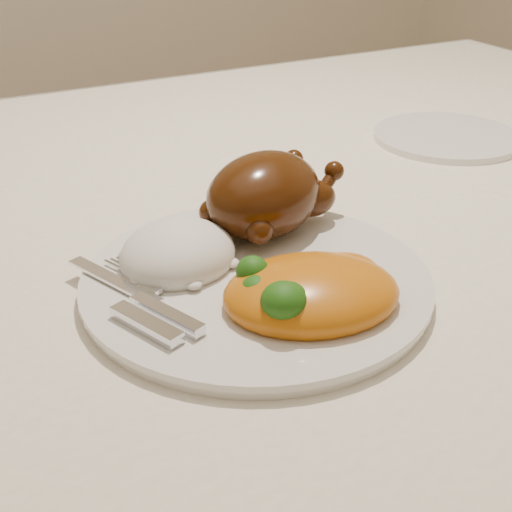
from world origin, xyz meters
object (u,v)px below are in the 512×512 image
dinner_plate (256,283)px  roast_chicken (266,194)px  side_plate (447,137)px  dining_table (205,279)px

dinner_plate → roast_chicken: (0.05, 0.08, 0.04)m
side_plate → roast_chicken: 0.39m
dinner_plate → roast_chicken: 0.10m
dinner_plate → side_plate: size_ratio=1.51×
dining_table → roast_chicken: size_ratio=9.59×
dinner_plate → side_plate: (0.41, 0.22, -0.00)m
roast_chicken → dining_table: bearing=75.1°
dinner_plate → side_plate: 0.47m
side_plate → roast_chicken: size_ratio=1.18×
side_plate → dining_table: bearing=-176.2°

